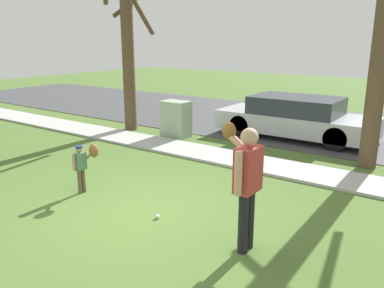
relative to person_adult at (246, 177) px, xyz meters
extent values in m
plane|color=#4C6B2D|center=(-1.95, 3.52, -1.08)|extent=(48.00, 48.00, 0.00)
cube|color=#B2B2AD|center=(-1.95, 3.62, -1.05)|extent=(36.00, 1.20, 0.06)
cube|color=#424244|center=(-1.95, 8.62, -1.07)|extent=(36.00, 6.80, 0.02)
cylinder|color=black|center=(0.04, -0.10, -0.64)|extent=(0.14, 0.14, 0.88)
cylinder|color=black|center=(0.04, 0.07, -0.64)|extent=(0.14, 0.14, 0.88)
cube|color=#B73838|center=(0.04, -0.02, 0.11)|extent=(0.25, 0.43, 0.63)
sphere|color=tan|center=(0.04, -0.02, 0.56)|extent=(0.24, 0.24, 0.24)
cylinder|color=tan|center=(0.03, -0.28, 0.13)|extent=(0.10, 0.10, 0.59)
cylinder|color=tan|center=(-0.22, 0.25, 0.34)|extent=(0.54, 0.12, 0.42)
ellipsoid|color=brown|center=(-0.42, 0.26, 0.53)|extent=(0.22, 0.14, 0.26)
cylinder|color=brown|center=(-3.55, 0.11, -0.85)|extent=(0.07, 0.07, 0.47)
cylinder|color=brown|center=(-3.55, 0.02, -0.85)|extent=(0.07, 0.07, 0.47)
cube|color=#4C7251|center=(-3.55, 0.06, -0.45)|extent=(0.13, 0.23, 0.33)
sphere|color=#A87A5B|center=(-3.55, 0.06, -0.21)|extent=(0.13, 0.13, 0.13)
cylinder|color=navy|center=(-3.55, 0.06, -0.16)|extent=(0.13, 0.13, 0.04)
cylinder|color=#A87A5B|center=(-3.41, 0.20, -0.33)|extent=(0.29, 0.06, 0.22)
ellipsoid|color=brown|center=(-3.30, 0.20, -0.23)|extent=(0.22, 0.14, 0.26)
cylinder|color=#A87A5B|center=(-3.55, -0.08, -0.44)|extent=(0.05, 0.05, 0.31)
sphere|color=white|center=(-1.61, 0.02, -1.05)|extent=(0.07, 0.07, 0.07)
cube|color=#9EB293|center=(-4.80, 4.70, -0.54)|extent=(0.83, 0.56, 1.09)
cylinder|color=brown|center=(0.62, 4.94, 1.79)|extent=(0.40, 0.40, 5.76)
cylinder|color=brown|center=(-6.61, 4.63, 1.63)|extent=(0.39, 0.39, 5.43)
cylinder|color=brown|center=(-6.08, 4.79, 2.45)|extent=(0.54, 1.37, 1.03)
cylinder|color=brown|center=(-6.84, 5.02, 2.88)|extent=(1.06, 0.69, 0.86)
cube|color=silver|center=(-1.79, 6.64, -0.61)|extent=(4.60, 1.80, 0.55)
cube|color=#2D333D|center=(-1.79, 6.64, -0.09)|extent=(2.53, 1.66, 0.50)
cylinder|color=black|center=(-0.37, 7.43, -0.74)|extent=(0.64, 0.22, 0.64)
cylinder|color=black|center=(-0.37, 5.85, -0.74)|extent=(0.64, 0.22, 0.64)
cylinder|color=black|center=(-3.22, 7.43, -0.74)|extent=(0.64, 0.22, 0.64)
cylinder|color=black|center=(-3.22, 5.85, -0.74)|extent=(0.64, 0.22, 0.64)
camera|label=1|loc=(2.28, -4.50, 1.80)|focal=36.53mm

